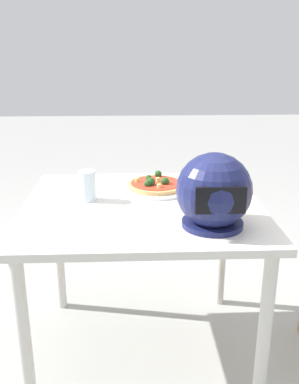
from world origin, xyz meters
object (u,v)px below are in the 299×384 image
at_px(dining_table, 142,224).
at_px(motorcycle_helmet, 214,192).
at_px(pizza, 156,184).
at_px(drinking_glass, 88,186).

bearing_deg(dining_table, motorcycle_helmet, 136.25).
xyz_separation_m(pizza, motorcycle_helmet, (-0.18, 0.43, 0.11)).
height_order(dining_table, motorcycle_helmet, motorcycle_helmet).
relative_size(pizza, drinking_glass, 2.01).
bearing_deg(dining_table, pizza, -109.64).
distance_m(pizza, drinking_glass, 0.33).
height_order(motorcycle_helmet, drinking_glass, motorcycle_helmet).
xyz_separation_m(motorcycle_helmet, drinking_glass, (0.48, -0.30, -0.07)).
bearing_deg(motorcycle_helmet, dining_table, -43.75).
height_order(pizza, drinking_glass, drinking_glass).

